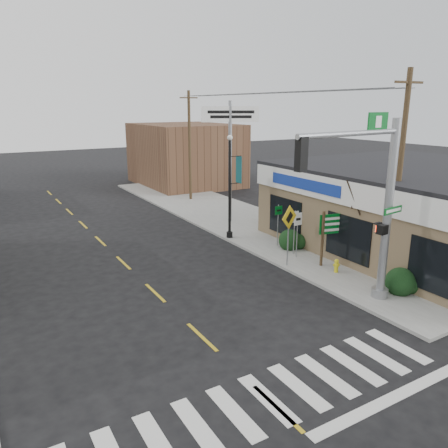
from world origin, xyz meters
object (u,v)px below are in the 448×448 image
fire_hydrant (336,265)px  utility_pole_far (190,145)px  guide_sign (333,229)px  dance_center_sign (230,133)px  utility_pole_near (399,174)px  bare_tree (363,187)px  traffic_signal_pole (374,194)px  lamp_post (231,179)px

fire_hydrant → utility_pole_far: bearing=85.1°
guide_sign → fire_hydrant: 1.74m
guide_sign → dance_center_sign: bearing=103.2°
dance_center_sign → utility_pole_near: 11.41m
bare_tree → traffic_signal_pole: bearing=-132.8°
traffic_signal_pole → fire_hydrant: 4.81m
fire_hydrant → lamp_post: size_ratio=0.11×
bare_tree → utility_pole_far: (0.05, 17.21, 0.56)m
traffic_signal_pole → guide_sign: traffic_signal_pole is taller
guide_sign → traffic_signal_pole: bearing=-103.2°
guide_sign → fire_hydrant: size_ratio=4.21×
utility_pole_near → utility_pole_far: utility_pole_near is taller
lamp_post → utility_pole_far: bearing=94.3°
traffic_signal_pole → dance_center_sign: dance_center_sign is taller
dance_center_sign → bare_tree: dance_center_sign is taller
traffic_signal_pole → bare_tree: 3.92m
bare_tree → utility_pole_far: size_ratio=0.56×
lamp_post → utility_pole_far: utility_pole_far is taller
bare_tree → utility_pole_far: bearing=89.8°
traffic_signal_pole → guide_sign: bearing=57.0°
fire_hydrant → dance_center_sign: size_ratio=0.08×
lamp_post → utility_pole_far: (2.71, 10.44, 0.94)m
fire_hydrant → utility_pole_far: utility_pole_far is taller
utility_pole_near → utility_pole_far: bearing=95.6°
traffic_signal_pole → lamp_post: traffic_signal_pole is taller
guide_sign → lamp_post: bearing=120.4°
guide_sign → dance_center_sign: dance_center_sign is taller
guide_sign → fire_hydrant: bearing=-109.5°
lamp_post → utility_pole_near: bearing=-50.1°
traffic_signal_pole → utility_pole_far: bearing=75.9°
lamp_post → utility_pole_far: size_ratio=0.69×
fire_hydrant → utility_pole_near: bearing=-34.1°
bare_tree → guide_sign: bearing=136.1°
fire_hydrant → utility_pole_near: (1.90, -1.28, 4.05)m
dance_center_sign → bare_tree: (0.82, -9.86, -1.87)m
lamp_post → fire_hydrant: bearing=-60.9°
guide_sign → utility_pole_near: bearing=-46.3°
traffic_signal_pole → dance_center_sign: size_ratio=0.93×
bare_tree → fire_hydrant: bearing=-174.6°
fire_hydrant → utility_pole_near: size_ratio=0.07×
guide_sign → lamp_post: size_ratio=0.46×
bare_tree → utility_pole_near: (0.47, -1.42, 0.74)m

